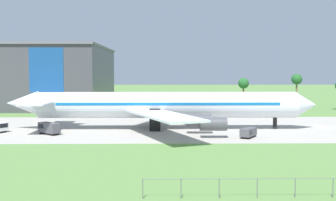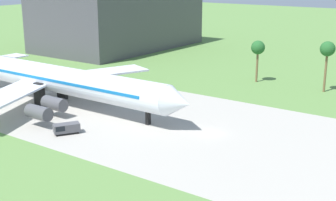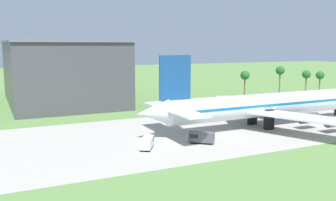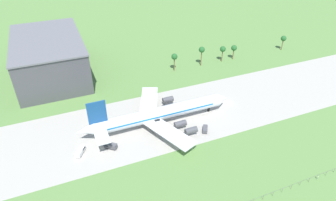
{
  "view_description": "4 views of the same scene",
  "coord_description": "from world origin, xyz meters",
  "px_view_note": "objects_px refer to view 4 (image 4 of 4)",
  "views": [
    {
      "loc": [
        -38.0,
        -98.16,
        13.35
      ],
      "look_at": [
        -36.58,
        -2.67,
        6.56
      ],
      "focal_mm": 45.0,
      "sensor_mm": 36.0,
      "label": 1
    },
    {
      "loc": [
        40.57,
        -69.4,
        28.61
      ],
      "look_at": [
        -7.34,
        -2.67,
        5.56
      ],
      "focal_mm": 50.0,
      "sensor_mm": 36.0,
      "label": 2
    },
    {
      "loc": [
        -101.69,
        -77.04,
        20.64
      ],
      "look_at": [
        -65.82,
        -2.67,
        8.51
      ],
      "focal_mm": 40.0,
      "sensor_mm": 36.0,
      "label": 3
    },
    {
      "loc": [
        -74.78,
        -103.68,
        83.8
      ],
      "look_at": [
        -29.95,
        5.0,
        6.0
      ],
      "focal_mm": 32.0,
      "sensor_mm": 36.0,
      "label": 4
    }
  ],
  "objects_px": {
    "terminal_building": "(50,57)",
    "fuel_truck": "(80,151)",
    "jet_airliner": "(158,114)",
    "catering_van": "(110,146)",
    "baggage_tug": "(205,129)",
    "no_stopping_sign": "(318,177)"
  },
  "relations": [
    {
      "from": "baggage_tug",
      "to": "catering_van",
      "type": "height_order",
      "value": "catering_van"
    },
    {
      "from": "fuel_truck",
      "to": "jet_airliner",
      "type": "bearing_deg",
      "value": 9.86
    },
    {
      "from": "jet_airliner",
      "to": "catering_van",
      "type": "bearing_deg",
      "value": -162.42
    },
    {
      "from": "jet_airliner",
      "to": "terminal_building",
      "type": "xyz_separation_m",
      "value": [
        -39.89,
        66.68,
        5.72
      ]
    },
    {
      "from": "terminal_building",
      "to": "fuel_truck",
      "type": "bearing_deg",
      "value": -86.62
    },
    {
      "from": "baggage_tug",
      "to": "terminal_building",
      "type": "relative_size",
      "value": 0.08
    },
    {
      "from": "terminal_building",
      "to": "jet_airliner",
      "type": "bearing_deg",
      "value": -59.11
    },
    {
      "from": "catering_van",
      "to": "no_stopping_sign",
      "type": "height_order",
      "value": "catering_van"
    },
    {
      "from": "no_stopping_sign",
      "to": "fuel_truck",
      "type": "bearing_deg",
      "value": 148.95
    },
    {
      "from": "jet_airliner",
      "to": "terminal_building",
      "type": "distance_m",
      "value": 77.91
    },
    {
      "from": "no_stopping_sign",
      "to": "baggage_tug",
      "type": "bearing_deg",
      "value": 121.71
    },
    {
      "from": "fuel_truck",
      "to": "no_stopping_sign",
      "type": "relative_size",
      "value": 3.53
    },
    {
      "from": "catering_van",
      "to": "terminal_building",
      "type": "xyz_separation_m",
      "value": [
        -15.98,
        74.26,
        9.9
      ]
    },
    {
      "from": "baggage_tug",
      "to": "no_stopping_sign",
      "type": "xyz_separation_m",
      "value": [
        24.59,
        -39.79,
        0.0
      ]
    },
    {
      "from": "no_stopping_sign",
      "to": "terminal_building",
      "type": "xyz_separation_m",
      "value": [
        -81.47,
        119.32,
        10.17
      ]
    },
    {
      "from": "jet_airliner",
      "to": "fuel_truck",
      "type": "height_order",
      "value": "jet_airliner"
    },
    {
      "from": "jet_airliner",
      "to": "catering_van",
      "type": "distance_m",
      "value": 25.43
    },
    {
      "from": "baggage_tug",
      "to": "fuel_truck",
      "type": "bearing_deg",
      "value": 172.78
    },
    {
      "from": "catering_van",
      "to": "no_stopping_sign",
      "type": "relative_size",
      "value": 3.18
    },
    {
      "from": "baggage_tug",
      "to": "no_stopping_sign",
      "type": "bearing_deg",
      "value": -58.29
    },
    {
      "from": "jet_airliner",
      "to": "catering_van",
      "type": "height_order",
      "value": "jet_airliner"
    },
    {
      "from": "jet_airliner",
      "to": "fuel_truck",
      "type": "bearing_deg",
      "value": -170.14
    }
  ]
}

